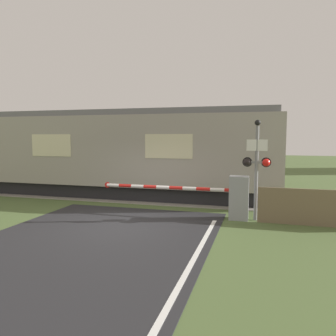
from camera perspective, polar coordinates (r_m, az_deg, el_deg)
ground_plane at (r=10.25m, az=-7.96°, el=-9.48°), size 80.00×80.00×0.00m
track_bed at (r=14.21m, az=-0.92°, el=-5.11°), size 36.00×3.20×0.13m
train at (r=15.88m, az=-16.79°, el=2.66°), size 18.78×2.73×3.75m
crossing_barrier at (r=10.69m, az=10.61°, el=-4.89°), size 4.98×0.44×1.39m
signal_post at (r=10.57m, az=15.17°, el=0.80°), size 0.87×0.26×3.16m
roadside_fence at (r=10.66m, az=25.13°, el=-6.33°), size 3.61×0.06×1.10m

